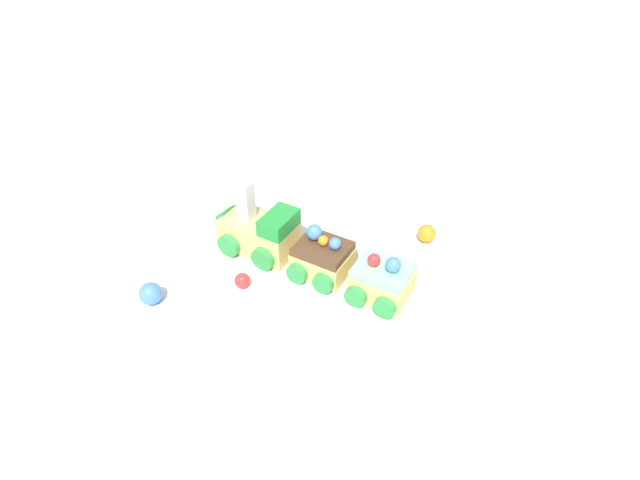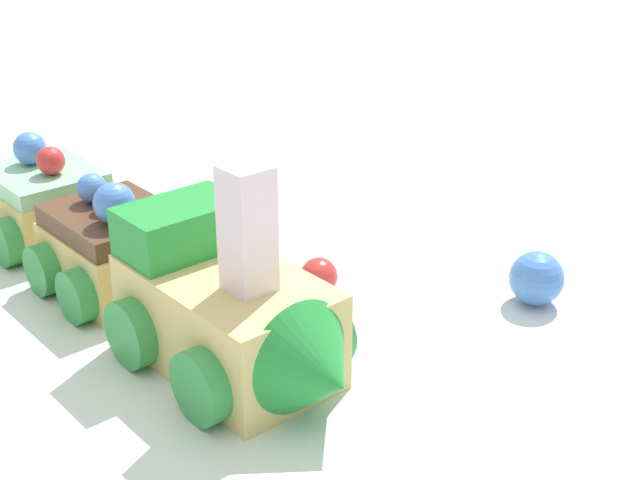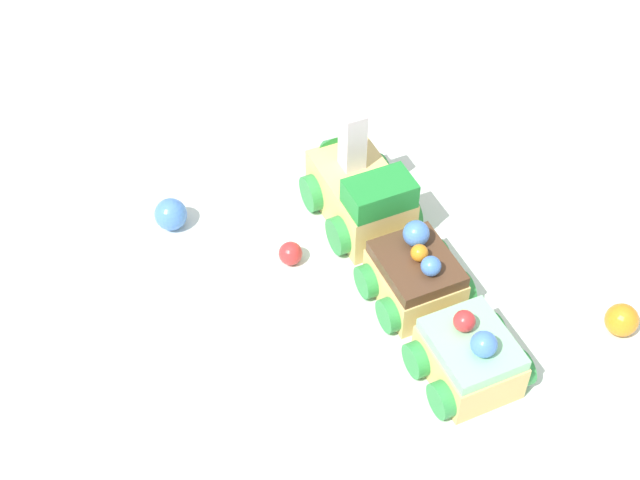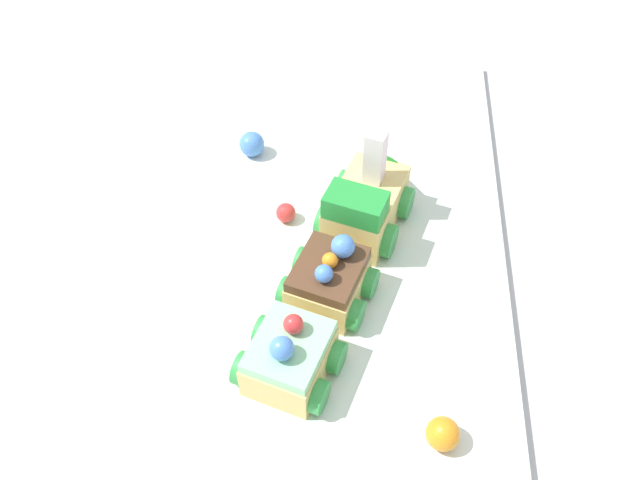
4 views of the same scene
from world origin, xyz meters
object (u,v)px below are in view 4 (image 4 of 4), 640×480
gumball_orange (443,434)px  gumball_red (286,213)px  gumball_blue (252,144)px  cake_car_mint (290,358)px  cake_car_chocolate (329,281)px  cake_train_locomotive (369,198)px

gumball_orange → gumball_red: bearing=34.5°
gumball_blue → cake_car_mint: bearing=-163.2°
cake_car_chocolate → gumball_red: (0.09, 0.05, -0.01)m
cake_car_mint → gumball_red: cake_car_mint is taller
cake_car_chocolate → gumball_blue: size_ratio=3.24×
cake_car_chocolate → gumball_orange: 0.16m
cake_train_locomotive → gumball_blue: size_ratio=4.93×
gumball_blue → gumball_red: bearing=-151.8°
gumball_orange → gumball_blue: size_ratio=0.92×
cake_car_mint → gumball_red: (0.18, 0.03, -0.01)m
cake_car_mint → gumball_red: size_ratio=4.56×
gumball_red → cake_train_locomotive: bearing=-82.0°
cake_train_locomotive → cake_car_chocolate: bearing=-179.8°
cake_car_mint → gumball_blue: size_ratio=3.24×
cake_car_mint → cake_train_locomotive: bearing=-0.0°
cake_car_chocolate → cake_train_locomotive: bearing=0.2°
cake_train_locomotive → cake_car_mint: bearing=180.0°
cake_car_chocolate → cake_car_mint: size_ratio=1.00×
cake_train_locomotive → gumball_blue: cake_train_locomotive is taller
cake_car_mint → gumball_blue: cake_car_mint is taller
cake_train_locomotive → cake_car_chocolate: cake_train_locomotive is taller
gumball_red → cake_car_mint: bearing=-170.4°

